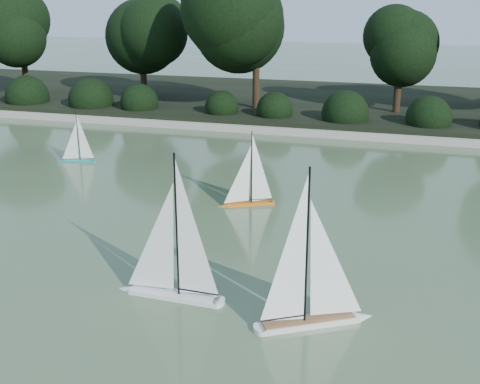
# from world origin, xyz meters

# --- Properties ---
(ground) EXTENTS (80.00, 80.00, 0.00)m
(ground) POSITION_xyz_m (0.00, 0.00, 0.00)
(ground) COLOR #354A2C
(ground) RESTS_ON ground
(pond_coping) EXTENTS (40.00, 0.35, 0.18)m
(pond_coping) POSITION_xyz_m (0.00, 9.00, 0.09)
(pond_coping) COLOR gray
(pond_coping) RESTS_ON ground
(far_bank) EXTENTS (40.00, 8.00, 0.30)m
(far_bank) POSITION_xyz_m (0.00, 13.00, 0.15)
(far_bank) COLOR black
(far_bank) RESTS_ON ground
(tree_line) EXTENTS (26.31, 3.93, 4.39)m
(tree_line) POSITION_xyz_m (1.23, 11.44, 2.64)
(tree_line) COLOR black
(tree_line) RESTS_ON ground
(shrub_hedge) EXTENTS (29.10, 1.10, 1.10)m
(shrub_hedge) POSITION_xyz_m (0.00, 9.90, 0.45)
(shrub_hedge) COLOR black
(shrub_hedge) RESTS_ON ground
(sailboat_white_a) EXTENTS (1.42, 0.27, 1.93)m
(sailboat_white_a) POSITION_xyz_m (-1.21, -0.08, 0.30)
(sailboat_white_a) COLOR silver
(sailboat_white_a) RESTS_ON ground
(sailboat_white_b) EXTENTS (1.32, 0.89, 1.95)m
(sailboat_white_b) POSITION_xyz_m (0.67, -0.20, 0.30)
(sailboat_white_b) COLOR silver
(sailboat_white_b) RESTS_ON ground
(sailboat_orange) EXTENTS (0.96, 0.59, 1.40)m
(sailboat_orange) POSITION_xyz_m (-1.20, 3.37, 0.22)
(sailboat_orange) COLOR orange
(sailboat_orange) RESTS_ON ground
(sailboat_teal) EXTENTS (0.86, 0.28, 1.18)m
(sailboat_teal) POSITION_xyz_m (-5.54, 5.10, 0.18)
(sailboat_teal) COLOR teal
(sailboat_teal) RESTS_ON ground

